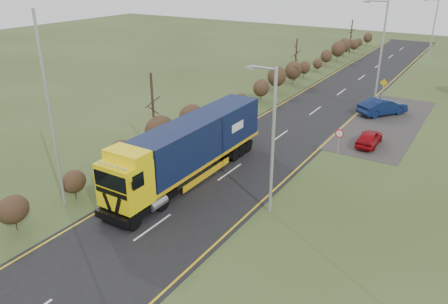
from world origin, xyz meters
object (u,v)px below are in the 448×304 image
Objects in this scene: lorry at (190,147)px; car_blue_sedan at (383,107)px; speed_sign at (339,138)px; car_red_hatchback at (369,138)px; streetlight_near at (271,137)px.

car_blue_sedan is (7.44, 20.34, -1.49)m from lorry.
speed_sign is at bearing 49.01° from lorry.
speed_sign reaches higher than car_red_hatchback.
speed_sign is at bearing 84.24° from streetlight_near.
speed_sign reaches higher than car_blue_sedan.
speed_sign is at bearing 71.33° from car_red_hatchback.
speed_sign is (-1.28, -3.77, 0.96)m from car_red_hatchback.
lorry is at bearing -130.94° from speed_sign.
lorry is 10.94m from speed_sign.
lorry is 21.71m from car_blue_sedan.
speed_sign is (-0.28, -12.10, 0.79)m from car_blue_sedan.
lorry is 1.73× the size of streetlight_near.
car_blue_sedan is 21.76m from streetlight_near.
streetlight_near reaches higher than car_blue_sedan.
lorry is at bearing 170.38° from streetlight_near.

